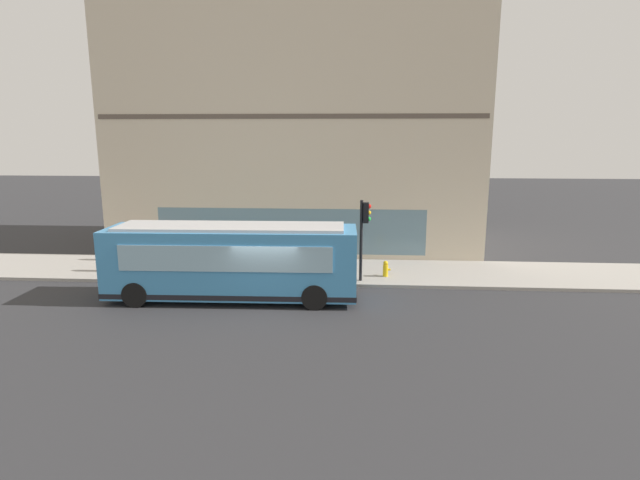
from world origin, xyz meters
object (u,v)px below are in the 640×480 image
(traffic_light_near_corner, at_px, (364,225))
(pedestrian_near_building_entrance, at_px, (166,248))
(pedestrian_walking_along_curb, at_px, (123,241))
(pedestrian_by_light_pole, at_px, (115,252))
(city_bus_nearside, at_px, (232,262))
(fire_hydrant, at_px, (386,269))

(traffic_light_near_corner, xyz_separation_m, pedestrian_near_building_entrance, (1.64, 9.65, -1.58))
(pedestrian_near_building_entrance, bearing_deg, pedestrian_walking_along_curb, 65.36)
(traffic_light_near_corner, distance_m, pedestrian_walking_along_curb, 12.86)
(pedestrian_near_building_entrance, bearing_deg, pedestrian_by_light_pole, 111.66)
(pedestrian_walking_along_curb, bearing_deg, traffic_light_near_corner, -103.19)
(traffic_light_near_corner, height_order, pedestrian_near_building_entrance, traffic_light_near_corner)
(city_bus_nearside, bearing_deg, pedestrian_by_light_pole, 63.19)
(fire_hydrant, bearing_deg, pedestrian_walking_along_curb, 80.93)
(pedestrian_walking_along_curb, bearing_deg, pedestrian_near_building_entrance, -114.64)
(fire_hydrant, xyz_separation_m, pedestrian_near_building_entrance, (0.87, 10.69, 0.60))
(traffic_light_near_corner, relative_size, fire_hydrant, 4.93)
(traffic_light_near_corner, bearing_deg, city_bus_nearside, 115.05)
(fire_hydrant, relative_size, pedestrian_near_building_entrance, 0.44)
(city_bus_nearside, relative_size, pedestrian_near_building_entrance, 6.01)
(city_bus_nearside, xyz_separation_m, pedestrian_near_building_entrance, (4.15, 4.28, -0.44))
(fire_hydrant, height_order, pedestrian_by_light_pole, pedestrian_by_light_pole)
(pedestrian_near_building_entrance, distance_m, pedestrian_walking_along_curb, 3.06)
(traffic_light_near_corner, relative_size, pedestrian_walking_along_curb, 2.03)
(fire_hydrant, height_order, pedestrian_walking_along_curb, pedestrian_walking_along_curb)
(fire_hydrant, xyz_separation_m, pedestrian_by_light_pole, (0.00, 12.89, 0.57))
(fire_hydrant, bearing_deg, traffic_light_near_corner, 126.27)
(pedestrian_near_building_entrance, distance_m, pedestrian_by_light_pole, 2.36)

